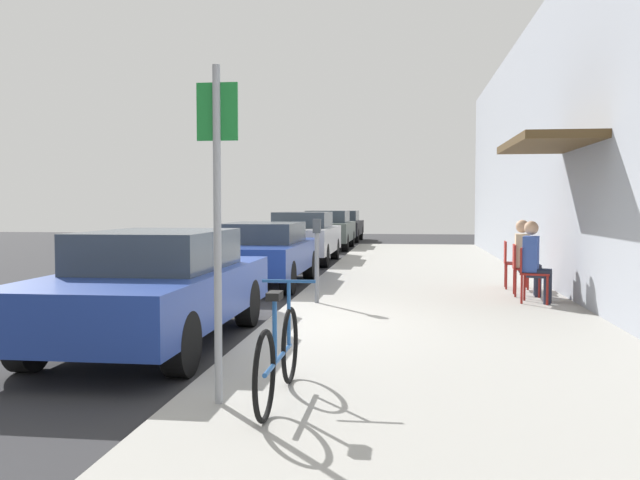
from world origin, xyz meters
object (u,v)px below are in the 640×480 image
parking_meter (317,254)px  seated_patron_0 (535,259)px  parked_car_4 (341,225)px  cafe_chair_2 (512,261)px  parked_car_0 (155,286)px  parked_car_1 (262,252)px  parked_car_2 (303,236)px  cafe_chair_1 (522,266)px  street_sign (217,207)px  bicycle_0 (279,355)px  parked_car_3 (328,229)px  cafe_chair_0 (531,271)px  seated_patron_1 (526,255)px

parking_meter → seated_patron_0: (3.40, 0.42, -0.07)m
parked_car_4 → cafe_chair_2: parked_car_4 is taller
parked_car_0 → parked_car_1: 5.92m
parked_car_4 → parked_car_1: bearing=-90.0°
parked_car_1 → parked_car_4: 17.17m
parked_car_2 → cafe_chair_1: parked_car_2 is taller
cafe_chair_2 → parked_car_4: bearing=105.2°
street_sign → bicycle_0: 1.25m
parked_car_3 → street_sign: bearing=-85.8°
parked_car_1 → parked_car_2: bearing=90.0°
parked_car_3 → parked_car_0: bearing=-90.0°
parked_car_0 → street_sign: size_ratio=1.69×
parked_car_4 → cafe_chair_0: size_ratio=5.06×
parked_car_0 → parking_meter: 3.24m
bicycle_0 → street_sign: bearing=-163.5°
parked_car_2 → seated_patron_0: parked_car_2 is taller
parked_car_1 → street_sign: street_sign is taller
parked_car_3 → seated_patron_0: 15.22m
parked_car_3 → cafe_chair_0: 15.19m
parked_car_2 → parked_car_3: parked_car_2 is taller
parked_car_1 → cafe_chair_1: 5.23m
street_sign → cafe_chair_2: size_ratio=2.99×
parked_car_0 → street_sign: 3.12m
seated_patron_0 → cafe_chair_1: seated_patron_0 is taller
cafe_chair_0 → cafe_chair_1: 0.80m
parked_car_1 → bicycle_0: 8.59m
parked_car_1 → bicycle_0: parked_car_1 is taller
street_sign → seated_patron_0: (3.45, 5.83, -0.82)m
parking_meter → cafe_chair_2: size_ratio=1.52×
seated_patron_1 → parking_meter: bearing=-160.2°
cafe_chair_0 → bicycle_0: bearing=-117.2°
parked_car_0 → seated_patron_0: (4.95, 3.26, 0.11)m
parking_meter → seated_patron_0: 3.43m
street_sign → bicycle_0: street_sign is taller
parked_car_0 → bicycle_0: parked_car_0 is taller
parked_car_0 → cafe_chair_2: (4.89, 5.10, -0.08)m
parking_meter → seated_patron_0: size_ratio=1.02×
parked_car_3 → cafe_chair_2: parked_car_3 is taller
parked_car_3 → cafe_chair_0: (4.89, -14.38, -0.13)m
parked_car_4 → parking_meter: (1.55, -20.25, 0.16)m
parking_meter → cafe_chair_1: (3.34, 1.23, -0.26)m
bicycle_0 → cafe_chair_2: 8.10m
parked_car_4 → seated_patron_0: (4.95, -19.84, 0.09)m
parking_meter → cafe_chair_2: (3.34, 2.26, -0.26)m
parked_car_2 → bicycle_0: bearing=-82.0°
parked_car_2 → parking_meter: size_ratio=3.33×
parked_car_3 → parking_meter: 14.89m
parked_car_2 → parked_car_3: 6.23m
cafe_chair_1 → cafe_chair_2: bearing=90.0°
street_sign → cafe_chair_0: size_ratio=2.99×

